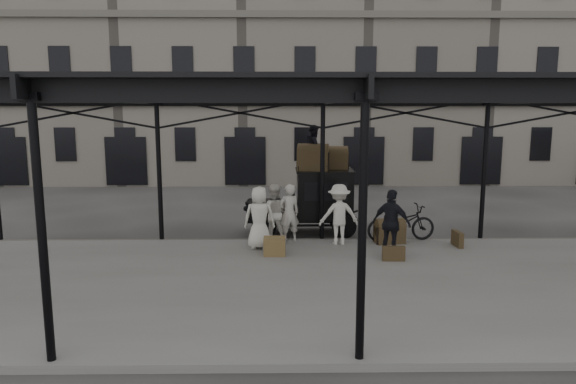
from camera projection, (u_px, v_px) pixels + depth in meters
The scene contains 18 objects.
ground at pixel (327, 262), 14.13m from camera, with size 120.00×120.00×0.00m, color #383533.
platform at pixel (335, 284), 12.14m from camera, with size 28.00×8.00×0.15m, color slate.
canopy at pixel (337, 90), 11.69m from camera, with size 22.50×9.00×4.74m.
building_frontage at pixel (302, 61), 30.77m from camera, with size 64.00×8.00×14.00m, color slate.
taxi at pixel (315, 198), 17.21m from camera, with size 3.65×1.55×2.18m.
porter_left at pixel (289, 213), 15.57m from camera, with size 0.65×0.43×1.78m, color beige.
porter_midleft at pixel (274, 213), 15.64m from camera, with size 0.86×0.67×1.78m, color silver.
porter_centre at pixel (259, 218), 14.82m from camera, with size 0.89×0.58×1.83m, color silver.
porter_official at pixel (392, 223), 13.99m from camera, with size 1.09×0.46×1.87m, color black.
porter_right at pixel (339, 214), 15.28m from camera, with size 1.18×0.68×1.82m, color silver.
bicycle at pixel (401, 223), 15.75m from camera, with size 0.75×2.15×1.13m, color black.
porter_roof at pixel (314, 147), 16.84m from camera, with size 0.72×0.56×1.48m, color black.
steamer_trunk_roof_near at pixel (313, 159), 16.75m from camera, with size 1.00×0.61×0.73m, color #4A3C22, non-canonical shape.
steamer_trunk_roof_far at pixel (335, 159), 17.21m from camera, with size 0.87×0.53×0.64m, color #4A3C22, non-canonical shape.
steamer_trunk_platform at pixel (390, 233), 15.53m from camera, with size 0.86×0.53×0.63m, color #4A3C22, non-canonical shape.
wicker_hamper at pixel (275, 246), 14.25m from camera, with size 0.60×0.45×0.50m, color olive.
suitcase_upright at pixel (457, 239), 15.16m from camera, with size 0.15×0.60×0.45m, color #4A3C22.
suitcase_flat at pixel (394, 254), 13.70m from camera, with size 0.60×0.15×0.40m, color #4A3C22.
Camera 1 is at (-1.27, -13.62, 4.17)m, focal length 32.00 mm.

